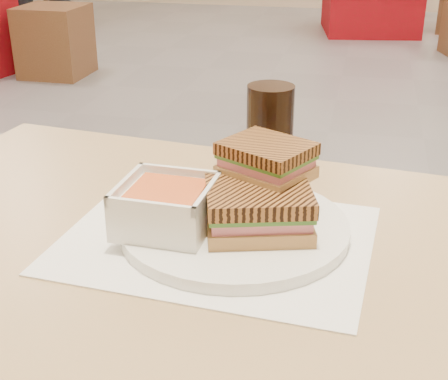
% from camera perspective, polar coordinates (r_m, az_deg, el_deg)
% --- Properties ---
extents(main_table, '(1.27, 0.83, 0.75)m').
position_cam_1_polar(main_table, '(0.85, 3.59, -12.96)').
color(main_table, '#A17A4F').
rests_on(main_table, ground).
extents(tray_liner, '(0.41, 0.33, 0.00)m').
position_cam_1_polar(tray_liner, '(0.83, -0.63, -4.39)').
color(tray_liner, white).
rests_on(tray_liner, main_table).
extents(plate, '(0.30, 0.30, 0.02)m').
position_cam_1_polar(plate, '(0.84, 0.94, -3.34)').
color(plate, white).
rests_on(plate, tray_liner).
extents(soup_bowl, '(0.12, 0.12, 0.06)m').
position_cam_1_polar(soup_bowl, '(0.82, -5.17, -1.64)').
color(soup_bowl, white).
rests_on(soup_bowl, plate).
extents(panini_lower, '(0.16, 0.14, 0.06)m').
position_cam_1_polar(panini_lower, '(0.81, 3.09, -1.76)').
color(panini_lower, '#AC8548').
rests_on(panini_lower, plate).
extents(panini_upper, '(0.14, 0.13, 0.05)m').
position_cam_1_polar(panini_upper, '(0.84, 3.82, 2.67)').
color(panini_upper, '#AC8548').
rests_on(panini_upper, panini_lower).
extents(cola_glass, '(0.07, 0.07, 0.15)m').
position_cam_1_polar(cola_glass, '(0.98, 4.10, 4.96)').
color(cola_glass, black).
rests_on(cola_glass, main_table).
extents(bg_chair_0r, '(0.43, 0.43, 0.49)m').
position_cam_1_polar(bg_chair_0r, '(4.78, -14.89, 12.76)').
color(bg_chair_0r, brown).
rests_on(bg_chair_0r, ground).
extents(bg_chair_2l, '(0.40, 0.40, 0.42)m').
position_cam_1_polar(bg_chair_2l, '(6.65, 12.81, 15.80)').
color(bg_chair_2l, brown).
rests_on(bg_chair_2l, ground).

